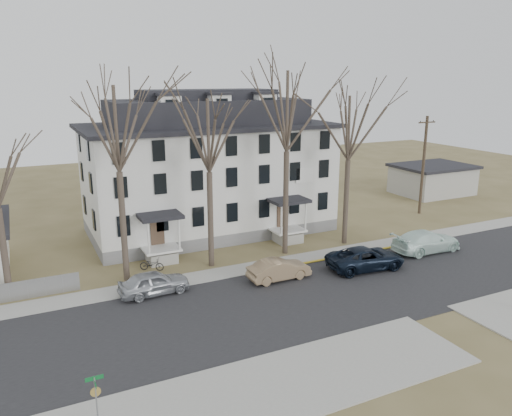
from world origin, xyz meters
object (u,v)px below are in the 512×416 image
tree_center (287,106)px  car_silver (154,283)px  tree_mid_right (350,124)px  car_tan (279,270)px  utility_pole_far (423,164)px  tree_far_left (116,123)px  bicycle_left (152,265)px  tree_mid_left (208,130)px  car_white (426,242)px  street_sign (96,394)px  boarding_house (209,169)px  car_navy (366,259)px

tree_center → car_silver: tree_center is taller
tree_mid_right → car_tan: size_ratio=3.00×
tree_mid_right → utility_pole_far: (12.00, 4.20, -4.70)m
tree_far_left → car_tan: tree_far_left is taller
tree_far_left → tree_center: (12.00, 0.00, 0.74)m
car_silver → bicycle_left: 3.99m
tree_mid_left → car_silver: (-4.94, -3.06, -8.86)m
tree_mid_right → car_white: size_ratio=2.24×
tree_far_left → car_tan: bearing=-25.9°
tree_mid_left → tree_mid_right: 11.50m
utility_pole_far → street_sign: size_ratio=4.04×
utility_pole_far → car_tan: size_ratio=2.24×
tree_center → utility_pole_far: bearing=13.5°
tree_far_left → tree_center: size_ratio=0.93×
tree_mid_left → car_white: size_ratio=2.24×
boarding_house → tree_mid_left: bearing=-110.2°
tree_far_left → bicycle_left: (1.90, 0.83, -9.90)m
tree_center → car_navy: size_ratio=2.65×
tree_far_left → street_sign: size_ratio=5.84×
street_sign → utility_pole_far: bearing=28.5°
tree_far_left → tree_center: bearing=0.0°
car_navy → street_sign: size_ratio=2.36×
tree_far_left → car_silver: (1.06, -3.06, -9.61)m
tree_center → car_silver: (-10.94, -3.06, -10.35)m
tree_mid_left → car_silver: bearing=-148.2°
tree_mid_right → utility_pole_far: bearing=19.3°
car_navy → tree_mid_right: bearing=-15.1°
boarding_house → car_white: bearing=-44.6°
tree_mid_left → tree_center: 6.18m
boarding_house → car_silver: size_ratio=4.80×
utility_pole_far → tree_mid_right: bearing=-160.7°
utility_pole_far → car_navy: utility_pole_far is taller
car_tan → car_silver: bearing=79.7°
utility_pole_far → tree_mid_left: bearing=-169.9°
tree_far_left → car_white: 24.27m
tree_mid_left → utility_pole_far: tree_mid_left is taller
car_navy → bicycle_left: 14.90m
tree_mid_left → utility_pole_far: size_ratio=1.34×
car_silver → car_navy: car_navy is taller
tree_mid_right → car_navy: tree_mid_right is taller
car_tan → tree_mid_right: bearing=-63.1°
tree_far_left → boarding_house: bearing=42.2°
tree_far_left → tree_mid_left: bearing=0.0°
tree_far_left → street_sign: tree_far_left is taller
boarding_house → tree_center: (3.00, -8.15, 5.71)m
boarding_house → car_navy: (6.46, -13.51, -4.61)m
bicycle_left → tree_mid_left: bearing=-68.7°
car_silver → bicycle_left: car_silver is taller
tree_far_left → car_silver: bearing=-71.0°
bicycle_left → tree_center: bearing=-62.0°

